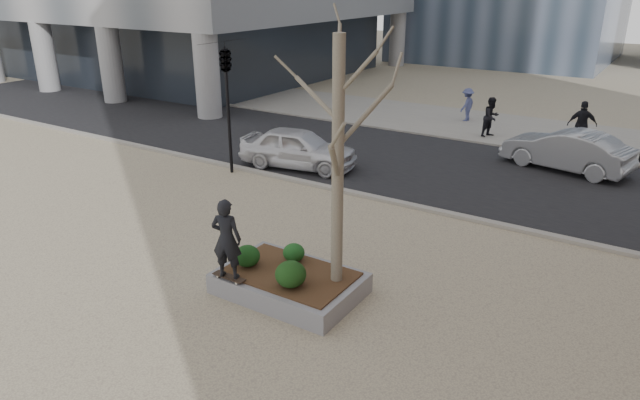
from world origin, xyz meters
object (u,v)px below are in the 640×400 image
Objects in this scene: police_car at (298,148)px; skateboard at (229,278)px; planter at (290,283)px; skateboarder at (226,239)px.

skateboard is at bearing -164.97° from police_car.
planter is 1.72× the size of skateboarder.
police_car is at bearing 123.45° from planter.
police_car reaches higher than planter.
planter is 1.31m from skateboard.
skateboard is 0.19× the size of police_car.
police_car reaches higher than skateboard.
planter is 1.74m from skateboarder.
skateboard is at bearing 180.00° from skateboarder.
skateboard is at bearing -136.84° from planter.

